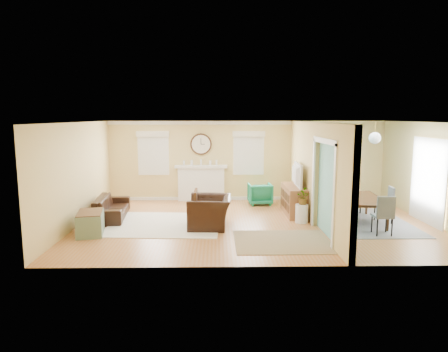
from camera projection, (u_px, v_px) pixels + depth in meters
The scene contains 29 objects.
floor at pixel (255, 223), 10.32m from camera, with size 9.00×9.00×0.00m, color #AD652B.
wall_back at pixel (247, 161), 13.09m from camera, with size 9.00×0.02×2.60m, color #E3C479.
wall_front at pixel (272, 198), 7.16m from camera, with size 9.00×0.02×2.60m, color #E3C479.
wall_left at pixel (78, 174), 10.05m from camera, with size 0.02×6.00×2.60m, color #E3C479.
wall_right at pixel (431, 173), 10.21m from camera, with size 0.02×6.00×2.60m, color #E3C479.
ceiling at pixel (256, 122), 9.93m from camera, with size 9.00×6.00×0.02m, color white.
partition at pixel (312, 170), 10.42m from camera, with size 0.17×6.00×2.60m.
fireplace at pixel (201, 183), 13.05m from camera, with size 1.70×0.30×1.17m.
wall_clock at pixel (201, 144), 12.95m from camera, with size 0.70×0.07×0.70m.
window_left at pixel (153, 150), 12.94m from camera, with size 1.05×0.13×1.42m.
window_right at pixel (249, 150), 12.99m from camera, with size 1.05×0.13×1.42m.
french_doors at pixel (429, 181), 10.23m from camera, with size 0.06×1.70×2.20m.
pendant at pixel (375, 138), 10.05m from camera, with size 0.30×0.30×0.55m.
rug_cream at pixel (165, 224), 10.23m from camera, with size 2.80×2.43×0.01m, color silver.
rug_jute at pixel (282, 241), 8.81m from camera, with size 2.10×1.72×0.01m, color #9C825D.
rug_grey at pixel (360, 222), 10.46m from camera, with size 2.39×2.99×0.01m, color slate.
sofa at pixel (112, 207), 10.90m from camera, with size 1.97×0.77×0.57m, color black.
eames_chair at pixel (210, 212), 9.95m from camera, with size 1.18×1.03×0.77m, color black.
green_chair at pixel (260, 194), 12.54m from camera, with size 0.71×0.73×0.66m, color #0F7A60.
trunk at pixel (90, 223), 9.35m from camera, with size 0.74×1.02×0.54m.
credenza at pixel (294, 200), 11.28m from camera, with size 0.52×1.54×0.80m.
tv at pixel (294, 175), 11.17m from camera, with size 1.13×0.15×0.65m, color black.
garden_stool at pixel (302, 214), 10.37m from camera, with size 0.33×0.33×0.48m, color white.
potted_plant at pixel (302, 196), 10.30m from camera, with size 0.38×0.33×0.42m, color #337F33.
dining_table at pixel (361, 210), 10.41m from camera, with size 1.89×1.05×0.67m, color #4E2C17.
dining_chair_n at pixel (352, 192), 11.41m from camera, with size 0.53×0.53×1.02m.
dining_chair_s at pixel (383, 212), 9.26m from camera, with size 0.42×0.42×0.94m.
dining_chair_w at pixel (336, 203), 10.38m from camera, with size 0.41×0.41×0.87m.
dining_chair_e at pixel (384, 202), 10.34m from camera, with size 0.46×0.46×0.94m.
Camera 1 is at (-0.99, -10.01, 2.74)m, focal length 32.00 mm.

